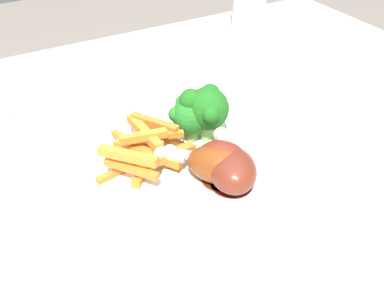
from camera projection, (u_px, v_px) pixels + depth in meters
The scene contains 8 objects.
dining_table at pixel (217, 193), 0.72m from camera, with size 1.05×0.86×0.71m.
dinner_plate at pixel (192, 160), 0.61m from camera, with size 0.30×0.30×0.01m, color white.
broccoli_floret_front at pixel (190, 115), 0.62m from camera, with size 0.05×0.05×0.06m.
broccoli_floret_middle at pixel (205, 108), 0.62m from camera, with size 0.06×0.06×0.08m.
carrot_fries_pile at pixel (146, 148), 0.59m from camera, with size 0.13×0.13×0.04m.
chicken_drumstick_near at pixel (217, 165), 0.56m from camera, with size 0.10×0.11×0.05m.
chicken_drumstick_far at pixel (219, 160), 0.57m from camera, with size 0.09×0.10×0.05m.
chicken_drumstick_extra at pixel (232, 168), 0.56m from camera, with size 0.08×0.13×0.05m.
Camera 1 is at (-0.30, -0.45, 1.09)m, focal length 43.69 mm.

